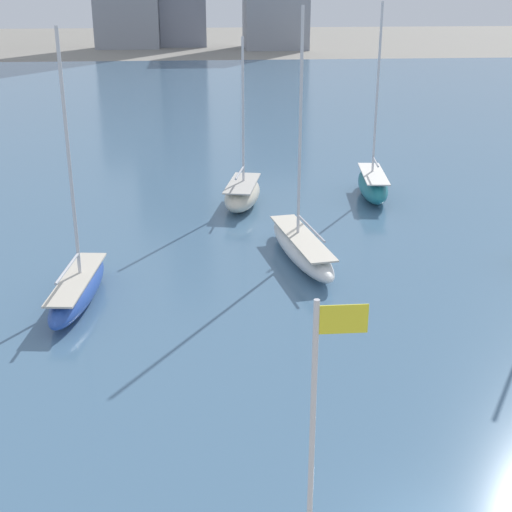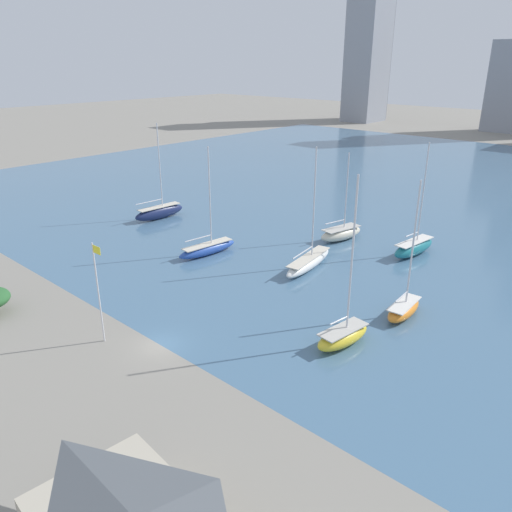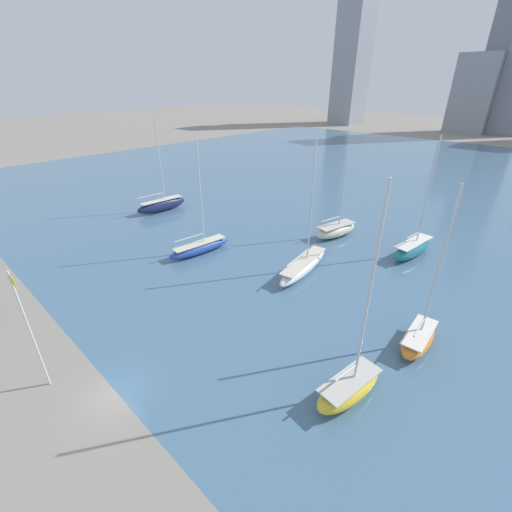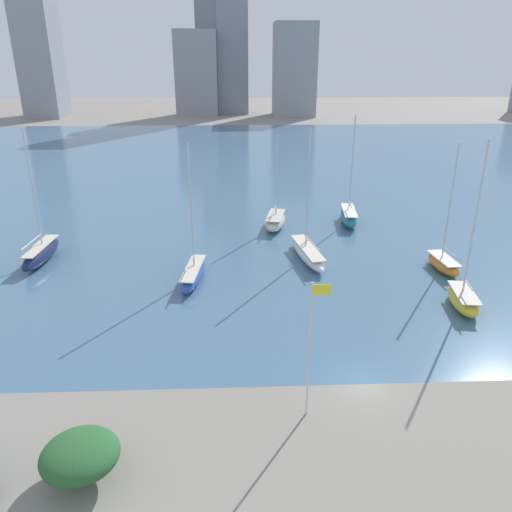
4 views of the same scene
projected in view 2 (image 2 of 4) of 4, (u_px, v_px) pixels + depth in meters
ground_plane at (161, 345)px, 45.08m from camera, size 500.00×500.00×0.00m
harbor_water at (460, 197)px, 93.37m from camera, size 180.00×140.00×0.00m
flag_pole at (98, 289)px, 43.83m from camera, size 1.24×0.14×9.60m
distant_city_skyline at (469, 53)px, 177.57m from camera, size 195.39×22.31×71.10m
sailboat_navy at (159, 212)px, 80.47m from camera, size 2.36×9.05×15.08m
sailboat_cream at (341, 233)px, 71.01m from camera, size 4.00×7.67×12.37m
sailboat_blue at (208, 248)px, 65.69m from camera, size 2.85×8.97×14.11m
sailboat_orange at (404, 308)px, 49.89m from camera, size 2.50×6.17×13.83m
sailboat_yellow at (343, 335)px, 44.84m from camera, size 3.04×6.43×15.55m
sailboat_teal at (414, 247)px, 65.47m from camera, size 3.02×8.36×14.64m
sailboat_white at (309, 262)px, 61.33m from camera, size 3.67×10.69×14.81m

